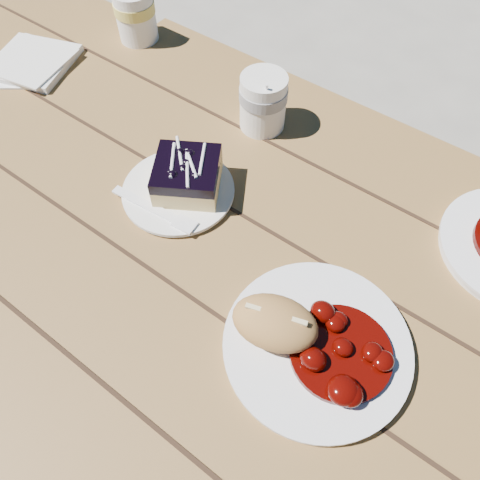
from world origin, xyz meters
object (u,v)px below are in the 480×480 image
Objects in this scene: picnic_table at (249,321)px; bread_roll at (275,323)px; blueberry_cake at (187,175)px; coffee_cup at (263,102)px; dessert_plate at (179,192)px; main_plate at (317,346)px; second_cup at (136,16)px.

bread_roll reaches higher than picnic_table.
picnic_table is 14.68× the size of blueberry_cake.
blueberry_cake is 1.34× the size of coffee_cup.
dessert_plate is at bearing 163.40° from picnic_table.
bread_roll is (-0.06, -0.02, 0.04)m from main_plate.
main_plate is 2.36× the size of second_cup.
second_cup reaches higher than blueberry_cake.
dessert_plate is 1.29× the size of blueberry_cake.
main_plate is 1.36× the size of dessert_plate.
coffee_cup is (-0.17, 0.27, 0.21)m from picnic_table.
picnic_table is 0.25m from dessert_plate.
bread_roll is 0.29m from dessert_plate.
bread_roll is 1.10× the size of coffee_cup.
bread_roll is at bearing -37.30° from picnic_table.
bread_roll is 0.41m from coffee_cup.
bread_roll is 0.73m from second_cup.
bread_roll is 0.28m from blueberry_cake.
picnic_table is 0.27m from blueberry_cake.
coffee_cup reaches higher than picnic_table.
bread_roll is at bearing -160.02° from main_plate.
coffee_cup reaches higher than dessert_plate.
picnic_table is at bearing 163.30° from main_plate.
coffee_cup is 1.00× the size of second_cup.
coffee_cup is 0.37m from second_cup.
bread_roll reaches higher than dessert_plate.
bread_roll is at bearing -23.62° from dessert_plate.
blueberry_cake is at bearing 56.31° from dessert_plate.
coffee_cup is at bearing -10.32° from second_cup.
second_cup reaches higher than picnic_table.
picnic_table is at bearing -52.56° from blueberry_cake.
main_plate is 0.77m from second_cup.
bread_roll is at bearing -32.90° from second_cup.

